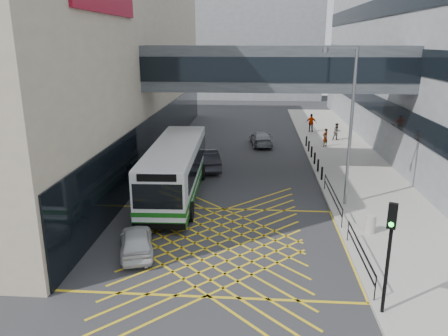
% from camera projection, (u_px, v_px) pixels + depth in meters
% --- Properties ---
extents(ground, '(120.00, 120.00, 0.00)m').
position_uv_depth(ground, '(218.00, 244.00, 20.76)').
color(ground, '#333335').
extents(building_whsmith, '(24.17, 42.00, 16.00)m').
position_uv_depth(building_whsmith, '(13.00, 58.00, 35.13)').
color(building_whsmith, '#B7A88D').
rests_on(building_whsmith, ground).
extents(building_far, '(28.00, 16.00, 18.00)m').
position_uv_depth(building_far, '(237.00, 43.00, 75.82)').
color(building_far, gray).
rests_on(building_far, ground).
extents(skybridge, '(20.00, 4.10, 3.00)m').
position_uv_depth(skybridge, '(276.00, 68.00, 29.93)').
color(skybridge, '#42474C').
rests_on(skybridge, ground).
extents(pavement, '(6.00, 54.00, 0.16)m').
position_uv_depth(pavement, '(348.00, 162.00, 34.45)').
color(pavement, '#ABA69D').
rests_on(pavement, ground).
extents(box_junction, '(12.00, 9.00, 0.01)m').
position_uv_depth(box_junction, '(218.00, 244.00, 20.76)').
color(box_junction, gold).
rests_on(box_junction, ground).
extents(bus, '(3.25, 11.88, 3.31)m').
position_uv_depth(bus, '(176.00, 168.00, 26.80)').
color(bus, silver).
rests_on(bus, ground).
extents(car_white, '(2.59, 4.17, 1.23)m').
position_uv_depth(car_white, '(137.00, 241.00, 19.67)').
color(car_white, silver).
rests_on(car_white, ground).
extents(car_dark, '(3.24, 5.38, 1.58)m').
position_uv_depth(car_dark, '(205.00, 159.00, 32.65)').
color(car_dark, black).
rests_on(car_dark, ground).
extents(car_silver, '(2.33, 4.63, 1.39)m').
position_uv_depth(car_silver, '(261.00, 138.00, 40.21)').
color(car_silver, gray).
rests_on(car_silver, ground).
extents(traffic_light, '(0.34, 0.49, 4.13)m').
position_uv_depth(traffic_light, '(390.00, 243.00, 14.44)').
color(traffic_light, black).
rests_on(traffic_light, pavement).
extents(street_lamp, '(2.00, 0.65, 8.83)m').
position_uv_depth(street_lamp, '(348.00, 118.00, 24.00)').
color(street_lamp, slate).
rests_on(street_lamp, pavement).
extents(litter_bin, '(0.53, 0.53, 0.91)m').
position_uv_depth(litter_bin, '(370.00, 224.00, 21.50)').
color(litter_bin, '#ADA89E').
rests_on(litter_bin, pavement).
extents(kerb_railings, '(0.05, 12.54, 1.00)m').
position_uv_depth(kerb_railings, '(343.00, 216.00, 21.78)').
color(kerb_railings, black).
rests_on(kerb_railings, pavement).
extents(bollards, '(0.14, 10.14, 0.90)m').
position_uv_depth(bollards, '(313.00, 155.00, 34.50)').
color(bollards, black).
rests_on(bollards, pavement).
extents(pedestrian_a, '(0.79, 0.78, 1.63)m').
position_uv_depth(pedestrian_a, '(325.00, 138.00, 39.02)').
color(pedestrian_a, gray).
rests_on(pedestrian_a, pavement).
extents(pedestrian_b, '(0.90, 0.68, 1.63)m').
position_uv_depth(pedestrian_b, '(337.00, 132.00, 41.46)').
color(pedestrian_b, gray).
rests_on(pedestrian_b, pavement).
extents(pedestrian_c, '(1.18, 0.71, 1.87)m').
position_uv_depth(pedestrian_c, '(311.00, 123.00, 45.33)').
color(pedestrian_c, gray).
rests_on(pedestrian_c, pavement).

